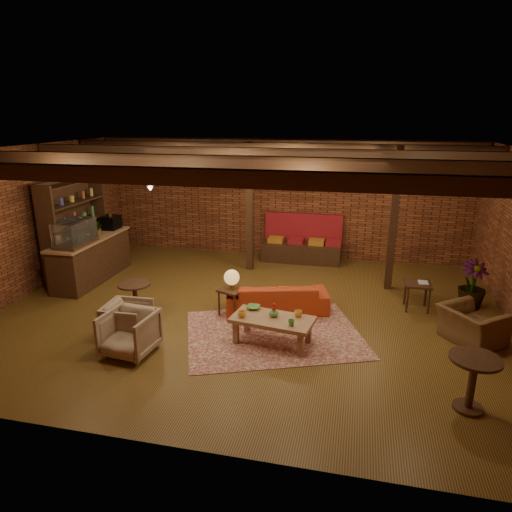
% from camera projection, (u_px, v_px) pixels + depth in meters
% --- Properties ---
extents(floor, '(10.00, 10.00, 0.00)m').
position_uv_depth(floor, '(249.00, 312.00, 9.23)').
color(floor, '#3E280F').
rests_on(floor, ground).
extents(ceiling, '(10.00, 8.00, 0.02)m').
position_uv_depth(ceiling, '(248.00, 150.00, 8.27)').
color(ceiling, black).
rests_on(ceiling, wall_back).
extents(wall_back, '(10.00, 0.02, 3.20)m').
position_uv_depth(wall_back, '(283.00, 199.00, 12.47)').
color(wall_back, '#5E2C1B').
rests_on(wall_back, ground).
extents(wall_front, '(10.00, 0.02, 3.20)m').
position_uv_depth(wall_front, '(162.00, 326.00, 5.03)').
color(wall_front, '#5E2C1B').
rests_on(wall_front, ground).
extents(wall_left, '(0.02, 8.00, 3.20)m').
position_uv_depth(wall_left, '(23.00, 222.00, 9.81)').
color(wall_left, '#5E2C1B').
rests_on(wall_left, ground).
extents(ceiling_beams, '(9.80, 6.40, 0.22)m').
position_uv_depth(ceiling_beams, '(248.00, 157.00, 8.30)').
color(ceiling_beams, black).
rests_on(ceiling_beams, ceiling).
extents(ceiling_pipe, '(9.60, 0.12, 0.12)m').
position_uv_depth(ceiling_pipe, '(266.00, 161.00, 9.86)').
color(ceiling_pipe, black).
rests_on(ceiling_pipe, ceiling).
extents(post_left, '(0.16, 0.16, 3.20)m').
position_uv_depth(post_left, '(250.00, 208.00, 11.29)').
color(post_left, black).
rests_on(post_left, ground).
extents(post_right, '(0.16, 0.16, 3.20)m').
position_uv_depth(post_right, '(394.00, 220.00, 10.02)').
color(post_right, black).
rests_on(post_right, ground).
extents(service_counter, '(0.80, 2.50, 1.60)m').
position_uv_depth(service_counter, '(90.00, 248.00, 10.79)').
color(service_counter, black).
rests_on(service_counter, ground).
extents(plant_counter, '(0.35, 0.39, 0.30)m').
position_uv_depth(plant_counter, '(97.00, 229.00, 10.82)').
color(plant_counter, '#337F33').
rests_on(plant_counter, service_counter).
extents(shelving_hutch, '(0.52, 2.00, 2.40)m').
position_uv_depth(shelving_hutch, '(76.00, 229.00, 10.84)').
color(shelving_hutch, black).
rests_on(shelving_hutch, ground).
extents(banquette, '(2.10, 0.70, 1.00)m').
position_uv_depth(banquette, '(301.00, 243.00, 12.25)').
color(banquette, maroon).
rests_on(banquette, ground).
extents(service_sign, '(0.86, 0.06, 0.30)m').
position_uv_depth(service_sign, '(301.00, 176.00, 11.28)').
color(service_sign, '#FC5B19').
rests_on(service_sign, ceiling).
extents(ceiling_spotlights, '(6.40, 4.40, 0.28)m').
position_uv_depth(ceiling_spotlights, '(248.00, 169.00, 8.37)').
color(ceiling_spotlights, black).
rests_on(ceiling_spotlights, ceiling).
extents(rug, '(3.73, 3.32, 0.01)m').
position_uv_depth(rug, '(274.00, 334.00, 8.30)').
color(rug, maroon).
rests_on(rug, floor).
extents(sofa, '(2.17, 1.30, 0.59)m').
position_uv_depth(sofa, '(277.00, 297.00, 9.21)').
color(sofa, '#AC3517').
rests_on(sofa, floor).
extents(coffee_table, '(1.49, 0.91, 0.73)m').
position_uv_depth(coffee_table, '(272.00, 320.00, 7.87)').
color(coffee_table, '#925F44').
rests_on(coffee_table, floor).
extents(side_table_lamp, '(0.58, 0.58, 0.95)m').
position_uv_depth(side_table_lamp, '(232.00, 281.00, 8.86)').
color(side_table_lamp, black).
rests_on(side_table_lamp, floor).
extents(round_table_left, '(0.64, 0.64, 0.67)m').
position_uv_depth(round_table_left, '(135.00, 294.00, 8.96)').
color(round_table_left, black).
rests_on(round_table_left, floor).
extents(armchair_a, '(0.70, 0.75, 0.75)m').
position_uv_depth(armchair_a, '(128.00, 319.00, 8.05)').
color(armchair_a, '#BAA790').
rests_on(armchair_a, floor).
extents(armchair_b, '(0.86, 0.82, 0.81)m').
position_uv_depth(armchair_b, '(129.00, 331.00, 7.53)').
color(armchair_b, '#BAA790').
rests_on(armchair_b, floor).
extents(armchair_right, '(1.10, 1.16, 0.85)m').
position_uv_depth(armchair_right, '(473.00, 320.00, 7.90)').
color(armchair_right, brown).
rests_on(armchair_right, floor).
extents(side_table_book, '(0.53, 0.53, 0.60)m').
position_uv_depth(side_table_book, '(418.00, 285.00, 9.21)').
color(side_table_book, black).
rests_on(side_table_book, floor).
extents(round_table_right, '(0.67, 0.67, 0.79)m').
position_uv_depth(round_table_right, '(473.00, 375.00, 6.05)').
color(round_table_right, black).
rests_on(round_table_right, floor).
extents(plant_tall, '(2.14, 2.14, 2.99)m').
position_uv_depth(plant_tall, '(479.00, 238.00, 9.00)').
color(plant_tall, '#4C7F4C').
rests_on(plant_tall, floor).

